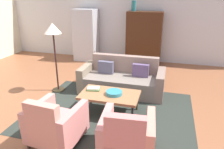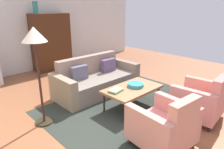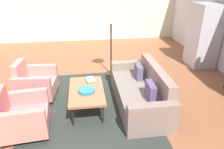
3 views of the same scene
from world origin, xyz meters
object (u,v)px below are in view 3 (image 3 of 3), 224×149
object	(u,v)px
coffee_table	(87,91)
armchair_left	(34,84)
book_stack	(90,80)
refrigerator	(203,36)
couch	(142,92)
armchair_right	(20,117)
fruit_bowl	(86,90)
floor_lamp	(111,23)

from	to	relation	value
coffee_table	armchair_left	distance (m)	1.32
coffee_table	armchair_left	xyz separation A→B (m)	(-0.61, -1.17, -0.07)
coffee_table	book_stack	size ratio (longest dim) A/B	3.93
refrigerator	book_stack	bearing A→B (deg)	-65.92
couch	armchair_right	xyz separation A→B (m)	(0.61, -2.35, 0.06)
armchair_right	fruit_bowl	size ratio (longest dim) A/B	2.66
couch	floor_lamp	bearing A→B (deg)	16.14
couch	fruit_bowl	xyz separation A→B (m)	(0.09, -1.19, 0.19)
coffee_table	refrigerator	world-z (taller)	refrigerator
couch	armchair_left	distance (m)	2.43
couch	fruit_bowl	distance (m)	1.21
coffee_table	refrigerator	size ratio (longest dim) A/B	0.65
couch	armchair_right	bearing A→B (deg)	104.46
coffee_table	fruit_bowl	size ratio (longest dim) A/B	3.63
armchair_left	refrigerator	bearing A→B (deg)	110.66
armchair_right	refrigerator	xyz separation A→B (m)	(-2.54, 4.72, 0.58)
armchair_left	refrigerator	world-z (taller)	refrigerator
fruit_bowl	armchair_left	bearing A→B (deg)	-120.99
book_stack	floor_lamp	xyz separation A→B (m)	(-1.21, 0.63, 0.97)
fruit_bowl	book_stack	xyz separation A→B (m)	(-0.48, 0.10, -0.01)
book_stack	armchair_left	bearing A→B (deg)	-99.83
couch	floor_lamp	world-z (taller)	floor_lamp
armchair_left	fruit_bowl	bearing A→B (deg)	64.00
fruit_bowl	refrigerator	bearing A→B (deg)	119.68
fruit_bowl	refrigerator	size ratio (longest dim) A/B	0.18
couch	coffee_table	size ratio (longest dim) A/B	1.75
coffee_table	book_stack	world-z (taller)	book_stack
armchair_right	floor_lamp	xyz separation A→B (m)	(-2.20, 1.89, 1.10)
couch	coffee_table	xyz separation A→B (m)	(-0.00, -1.19, 0.12)
book_stack	refrigerator	distance (m)	3.81
coffee_table	armchair_left	bearing A→B (deg)	-117.45
armchair_right	fruit_bowl	bearing A→B (deg)	108.49
armchair_right	book_stack	bearing A→B (deg)	122.93
armchair_left	floor_lamp	bearing A→B (deg)	122.67
book_stack	couch	bearing A→B (deg)	70.44
armchair_right	refrigerator	bearing A→B (deg)	113.06
book_stack	refrigerator	world-z (taller)	refrigerator
fruit_bowl	coffee_table	bearing A→B (deg)	180.00
coffee_table	floor_lamp	world-z (taller)	floor_lamp
refrigerator	armchair_right	bearing A→B (deg)	-61.74
armchair_left	floor_lamp	world-z (taller)	floor_lamp
refrigerator	floor_lamp	distance (m)	2.90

